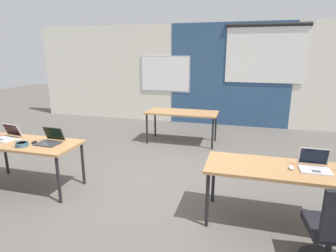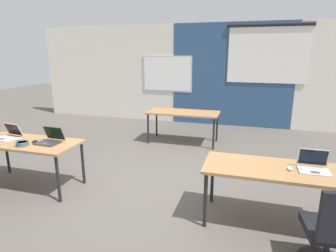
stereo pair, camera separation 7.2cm
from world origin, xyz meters
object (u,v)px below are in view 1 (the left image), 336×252
Objects in this scene: desk_near_right at (275,172)px; laptop_near_left_end at (7,136)px; chair_near_right_end at (334,237)px; desk_far_center at (182,114)px; mouse_near_right_end at (291,168)px; mouse_near_left_end at (19,140)px; snack_bowl at (22,144)px; desk_near_left at (26,146)px; mouse_near_left_inner at (34,142)px; laptop_near_right_end at (315,165)px; laptop_near_left_inner at (50,140)px.

laptop_near_left_end is at bearing 179.14° from desk_near_right.
desk_far_center is at bearing -62.90° from chair_near_right_end.
mouse_near_right_end is 0.11× the size of chair_near_right_end.
snack_bowl is (0.25, -0.21, 0.02)m from mouse_near_left_end.
chair_near_right_end is at bearing -57.54° from desk_far_center.
snack_bowl is at bearing -177.04° from desk_near_right.
desk_near_left is 0.42m from laptop_near_left_end.
snack_bowl is at bearing -108.91° from mouse_near_left_inner.
laptop_near_right_end reaches higher than laptop_near_left_end.
desk_far_center is 3.41m from snack_bowl.
mouse_near_right_end is (3.67, -0.01, 0.08)m from desk_near_left.
desk_near_left is 3.92m from laptop_near_right_end.
mouse_near_left_end and mouse_near_left_inner have the same top height.
snack_bowl is at bearing -39.62° from mouse_near_left_end.
desk_near_right is at bearing 2.02° from laptop_near_left_inner.
laptop_near_left_end is at bearing -128.12° from desk_far_center.
laptop_near_left_end is at bearing -177.24° from laptop_near_left_inner.
laptop_near_left_end is (-4.32, 0.01, -0.00)m from laptop_near_right_end.
desk_near_right is at bearing -173.68° from laptop_near_right_end.
snack_bowl is (-3.83, -0.22, -0.01)m from laptop_near_right_end.
chair_near_right_end is at bearing -55.80° from desk_near_right.
laptop_near_right_end reaches higher than chair_near_right_end.
desk_near_right is 0.19m from mouse_near_right_end.
mouse_near_left_end is at bearing 179.32° from mouse_near_right_end.
desk_near_right is 3.90m from laptop_near_left_end.
desk_near_right is at bearing 7.26° from laptop_near_left_end.
laptop_near_right_end is (3.92, 0.05, 0.11)m from desk_near_left.
desk_far_center is 3.51m from laptop_near_right_end.
desk_near_left is 3.30m from desk_far_center.
laptop_near_left_inner is (0.54, 0.02, 0.03)m from mouse_near_left_end.
mouse_near_right_end is 0.58× the size of snack_bowl.
chair_near_right_end is (0.06, -0.75, -0.39)m from laptop_near_right_end.
snack_bowl is at bearing -177.39° from mouse_near_right_end.
snack_bowl is (0.49, -0.23, -0.01)m from laptop_near_left_end.
mouse_near_left_end is 0.54m from laptop_near_left_inner.
laptop_near_right_end reaches higher than mouse_near_right_end.
desk_far_center is 3.41m from mouse_near_right_end.
laptop_near_right_end reaches higher than mouse_near_left_end.
chair_near_right_end is at bearing -1.79° from laptop_near_left_end.
snack_bowl is at bearing -119.12° from desk_far_center.
laptop_near_left_end is 3.55× the size of mouse_near_left_inner.
laptop_near_right_end reaches higher than laptop_near_left_inner.
laptop_near_right_end reaches higher than mouse_near_left_inner.
laptop_near_left_inner is 0.24m from mouse_near_left_inner.
laptop_near_left_inner is (-3.54, 0.01, -0.00)m from laptop_near_right_end.
snack_bowl is (-3.41, -0.18, 0.10)m from desk_near_right.
mouse_near_right_end is 3.83m from mouse_near_left_end.
desk_far_center is (1.75, 2.80, 0.00)m from desk_near_left.
laptop_near_left_end reaches higher than mouse_near_left_inner.
desk_near_right is 1.74× the size of chair_near_right_end.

